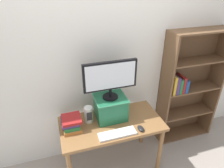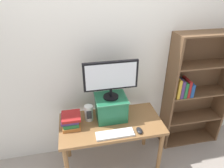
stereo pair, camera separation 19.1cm
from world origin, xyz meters
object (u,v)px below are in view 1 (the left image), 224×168
Objects in this scene: computer_monitor at (110,78)px; book_stack at (71,123)px; keyboard at (117,134)px; bookshelf_unit at (187,87)px; riser_box at (110,107)px; desk at (112,129)px; desk_speaker at (89,114)px; computer_mouse at (141,128)px.

computer_monitor is 0.66m from book_stack.
bookshelf_unit is at bearing 21.21° from keyboard.
bookshelf_unit is 1.18m from riser_box.
desk is 0.33m from desk_speaker.
desk_speaker is (-0.52, 0.32, 0.08)m from computer_mouse.
desk_speaker is at bearing 179.03° from computer_monitor.
keyboard is 1.67× the size of book_stack.
riser_box is 1.88× the size of desk_speaker.
riser_box is 0.27m from desk_speaker.
bookshelf_unit is 1.66m from book_stack.
bookshelf_unit is 1.25m from computer_monitor.
riser_box is 0.88× the size of keyboard.
computer_mouse is 0.77m from book_stack.
computer_mouse is 0.42× the size of book_stack.
book_stack is at bearing -173.03° from computer_monitor.
desk_speaker reaches higher than book_stack.
book_stack is at bearing 160.40° from computer_mouse.
desk_speaker reaches higher than keyboard.
keyboard reaches higher than desk.
desk is 2.87× the size of keyboard.
desk_speaker is at bearing -174.07° from bookshelf_unit.
desk is 0.26m from riser_box.
bookshelf_unit is 3.96× the size of keyboard.
keyboard is (-1.19, -0.46, -0.12)m from bookshelf_unit.
bookshelf_unit is 6.60× the size of book_stack.
book_stack is (-0.47, -0.06, -0.07)m from riser_box.
bookshelf_unit is 1.44m from desk_speaker.
computer_monitor is 2.42× the size of book_stack.
computer_monitor is at bearing -0.97° from desk_speaker.
computer_mouse is (0.27, -0.01, 0.01)m from keyboard.
computer_monitor is 3.11× the size of desk_speaker.
computer_mouse is at bearing -38.17° from desk.
keyboard is 2.14× the size of desk_speaker.
computer_monitor reaches higher than desk.
bookshelf_unit is 15.70× the size of computer_mouse.
keyboard is (-0.02, -0.31, -0.52)m from computer_monitor.
book_stack is (-0.47, -0.06, -0.46)m from computer_monitor.
bookshelf_unit is 2.72× the size of computer_monitor.
riser_box is at bearing 7.15° from book_stack.
computer_mouse is (0.25, -0.32, -0.13)m from riser_box.
desk is 6.15× the size of desk_speaker.
desk is 0.36m from computer_mouse.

